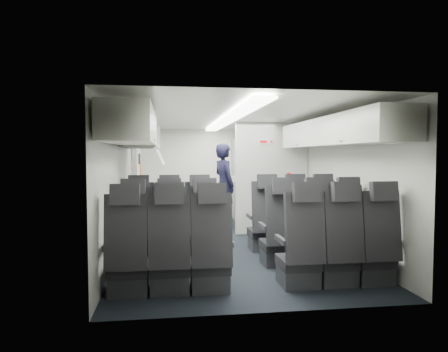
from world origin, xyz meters
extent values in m
cube|color=black|center=(0.00, 0.00, -0.01)|extent=(3.40, 6.00, 0.01)
cube|color=white|center=(0.00, 0.00, 2.15)|extent=(3.40, 6.00, 0.01)
cube|color=silver|center=(0.00, 3.00, 1.07)|extent=(3.40, 0.01, 2.15)
cube|color=silver|center=(0.00, -3.00, 1.07)|extent=(3.40, 0.01, 2.15)
cube|color=silver|center=(-1.70, 0.00, 1.07)|extent=(0.01, 6.00, 2.15)
cube|color=silver|center=(1.70, 0.00, 1.07)|extent=(0.01, 6.00, 2.15)
cube|color=white|center=(0.00, 0.00, 2.11)|extent=(0.25, 5.52, 0.03)
cube|color=#27262A|center=(-1.42, -0.45, 0.27)|extent=(0.44, 0.46, 0.12)
cube|color=#2D2D33|center=(-1.42, -0.45, 0.11)|extent=(0.42, 0.42, 0.22)
cube|color=#27262A|center=(-1.42, -0.67, 0.72)|extent=(0.44, 0.20, 0.80)
cube|color=#27262A|center=(-1.42, -0.72, 1.12)|extent=(0.30, 0.12, 0.23)
cube|color=#2D2D33|center=(-1.64, -0.48, 0.55)|extent=(0.05, 0.40, 0.06)
cube|color=#2D2D33|center=(-1.20, -0.48, 0.55)|extent=(0.05, 0.40, 0.06)
cube|color=#27262A|center=(-0.97, -0.45, 0.27)|extent=(0.44, 0.46, 0.12)
cube|color=#2D2D33|center=(-0.97, -0.45, 0.11)|extent=(0.42, 0.42, 0.22)
cube|color=#27262A|center=(-0.97, -0.67, 0.72)|extent=(0.44, 0.20, 0.80)
cube|color=#27262A|center=(-0.97, -0.72, 1.12)|extent=(0.30, 0.12, 0.23)
cube|color=#2D2D33|center=(-1.19, -0.48, 0.55)|extent=(0.05, 0.40, 0.06)
cube|color=#2D2D33|center=(-0.75, -0.48, 0.55)|extent=(0.05, 0.40, 0.06)
cube|color=#27262A|center=(-0.52, -0.45, 0.27)|extent=(0.44, 0.46, 0.12)
cube|color=#2D2D33|center=(-0.52, -0.45, 0.11)|extent=(0.42, 0.42, 0.22)
cube|color=#27262A|center=(-0.52, -0.67, 0.72)|extent=(0.44, 0.20, 0.80)
cube|color=#27262A|center=(-0.52, -0.72, 1.12)|extent=(0.30, 0.12, 0.23)
cube|color=#2D2D33|center=(-0.74, -0.48, 0.55)|extent=(0.05, 0.40, 0.06)
cube|color=#2D2D33|center=(-0.30, -0.48, 0.55)|extent=(0.05, 0.40, 0.06)
cube|color=#27262A|center=(0.52, -0.45, 0.27)|extent=(0.44, 0.46, 0.12)
cube|color=#2D2D33|center=(0.52, -0.45, 0.11)|extent=(0.42, 0.42, 0.22)
cube|color=#27262A|center=(0.52, -0.67, 0.72)|extent=(0.44, 0.20, 0.80)
cube|color=#27262A|center=(0.52, -0.72, 1.12)|extent=(0.30, 0.12, 0.23)
cube|color=#2D2D33|center=(0.30, -0.48, 0.55)|extent=(0.05, 0.40, 0.06)
cube|color=#2D2D33|center=(0.74, -0.48, 0.55)|extent=(0.05, 0.40, 0.06)
cube|color=#27262A|center=(0.97, -0.45, 0.27)|extent=(0.44, 0.46, 0.12)
cube|color=#2D2D33|center=(0.97, -0.45, 0.11)|extent=(0.42, 0.42, 0.22)
cube|color=#27262A|center=(0.97, -0.67, 0.72)|extent=(0.44, 0.20, 0.80)
cube|color=#27262A|center=(0.97, -0.72, 1.12)|extent=(0.30, 0.12, 0.23)
cube|color=#2D2D33|center=(0.75, -0.48, 0.55)|extent=(0.05, 0.40, 0.06)
cube|color=#2D2D33|center=(1.19, -0.48, 0.55)|extent=(0.05, 0.40, 0.06)
cube|color=#27262A|center=(1.42, -0.45, 0.27)|extent=(0.44, 0.46, 0.12)
cube|color=#2D2D33|center=(1.42, -0.45, 0.11)|extent=(0.42, 0.42, 0.22)
cube|color=#27262A|center=(1.42, -0.67, 0.72)|extent=(0.44, 0.20, 0.80)
cube|color=#27262A|center=(1.42, -0.72, 1.12)|extent=(0.30, 0.12, 0.23)
cube|color=#2D2D33|center=(1.20, -0.48, 0.55)|extent=(0.05, 0.40, 0.06)
cube|color=#2D2D33|center=(1.64, -0.48, 0.55)|extent=(0.05, 0.40, 0.06)
cube|color=#27262A|center=(-1.42, -1.35, 0.27)|extent=(0.44, 0.46, 0.12)
cube|color=#2D2D33|center=(-1.42, -1.35, 0.11)|extent=(0.42, 0.42, 0.22)
cube|color=#27262A|center=(-1.42, -1.57, 0.72)|extent=(0.44, 0.20, 0.80)
cube|color=#27262A|center=(-1.42, -1.62, 1.12)|extent=(0.30, 0.12, 0.23)
cube|color=#2D2D33|center=(-1.64, -1.38, 0.55)|extent=(0.05, 0.40, 0.06)
cube|color=#2D2D33|center=(-1.20, -1.38, 0.55)|extent=(0.05, 0.40, 0.06)
cube|color=#27262A|center=(-0.97, -1.35, 0.27)|extent=(0.44, 0.46, 0.12)
cube|color=#2D2D33|center=(-0.97, -1.35, 0.11)|extent=(0.42, 0.42, 0.22)
cube|color=#27262A|center=(-0.97, -1.57, 0.72)|extent=(0.44, 0.20, 0.80)
cube|color=#27262A|center=(-0.97, -1.62, 1.12)|extent=(0.30, 0.12, 0.23)
cube|color=#2D2D33|center=(-1.19, -1.38, 0.55)|extent=(0.05, 0.40, 0.06)
cube|color=#2D2D33|center=(-0.75, -1.38, 0.55)|extent=(0.05, 0.40, 0.06)
cube|color=#27262A|center=(-0.52, -1.35, 0.27)|extent=(0.44, 0.46, 0.12)
cube|color=#2D2D33|center=(-0.52, -1.35, 0.11)|extent=(0.42, 0.42, 0.22)
cube|color=#27262A|center=(-0.52, -1.57, 0.72)|extent=(0.44, 0.20, 0.80)
cube|color=#27262A|center=(-0.52, -1.62, 1.12)|extent=(0.30, 0.12, 0.23)
cube|color=#2D2D33|center=(-0.74, -1.38, 0.55)|extent=(0.05, 0.40, 0.06)
cube|color=#2D2D33|center=(-0.30, -1.38, 0.55)|extent=(0.05, 0.40, 0.06)
cube|color=#27262A|center=(0.52, -1.35, 0.27)|extent=(0.44, 0.46, 0.12)
cube|color=#2D2D33|center=(0.52, -1.35, 0.11)|extent=(0.42, 0.42, 0.22)
cube|color=#27262A|center=(0.52, -1.57, 0.72)|extent=(0.44, 0.20, 0.80)
cube|color=#27262A|center=(0.52, -1.62, 1.12)|extent=(0.30, 0.12, 0.23)
cube|color=#2D2D33|center=(0.30, -1.38, 0.55)|extent=(0.05, 0.40, 0.06)
cube|color=#2D2D33|center=(0.74, -1.38, 0.55)|extent=(0.05, 0.40, 0.06)
cube|color=#27262A|center=(0.97, -1.35, 0.27)|extent=(0.44, 0.46, 0.12)
cube|color=#2D2D33|center=(0.97, -1.35, 0.11)|extent=(0.42, 0.42, 0.22)
cube|color=#27262A|center=(0.97, -1.57, 0.72)|extent=(0.44, 0.20, 0.80)
cube|color=#27262A|center=(0.97, -1.62, 1.12)|extent=(0.30, 0.12, 0.23)
cube|color=#2D2D33|center=(0.75, -1.38, 0.55)|extent=(0.05, 0.40, 0.06)
cube|color=#2D2D33|center=(1.19, -1.38, 0.55)|extent=(0.05, 0.40, 0.06)
cube|color=#27262A|center=(1.42, -1.35, 0.27)|extent=(0.44, 0.46, 0.12)
cube|color=#2D2D33|center=(1.42, -1.35, 0.11)|extent=(0.42, 0.42, 0.22)
cube|color=#27262A|center=(1.42, -1.57, 0.72)|extent=(0.44, 0.20, 0.80)
cube|color=#27262A|center=(1.42, -1.62, 1.12)|extent=(0.30, 0.12, 0.23)
cube|color=#2D2D33|center=(1.20, -1.38, 0.55)|extent=(0.05, 0.40, 0.06)
cube|color=#2D2D33|center=(1.64, -1.38, 0.55)|extent=(0.05, 0.40, 0.06)
cube|color=#27262A|center=(-1.42, -2.25, 0.27)|extent=(0.44, 0.46, 0.12)
cube|color=#2D2D33|center=(-1.42, -2.25, 0.11)|extent=(0.42, 0.42, 0.22)
cube|color=#27262A|center=(-1.42, -2.47, 0.72)|extent=(0.44, 0.20, 0.80)
cube|color=#27262A|center=(-1.42, -2.52, 1.12)|extent=(0.30, 0.12, 0.23)
cube|color=#2D2D33|center=(-1.64, -2.28, 0.55)|extent=(0.05, 0.40, 0.06)
cube|color=#2D2D33|center=(-1.20, -2.28, 0.55)|extent=(0.05, 0.40, 0.06)
cube|color=#27262A|center=(-0.97, -2.25, 0.27)|extent=(0.44, 0.46, 0.12)
cube|color=#2D2D33|center=(-0.97, -2.25, 0.11)|extent=(0.42, 0.42, 0.22)
cube|color=#27262A|center=(-0.97, -2.47, 0.72)|extent=(0.44, 0.20, 0.80)
cube|color=#27262A|center=(-0.97, -2.52, 1.12)|extent=(0.30, 0.12, 0.23)
cube|color=#2D2D33|center=(-1.19, -2.28, 0.55)|extent=(0.05, 0.40, 0.06)
cube|color=#2D2D33|center=(-0.75, -2.28, 0.55)|extent=(0.05, 0.40, 0.06)
cube|color=#27262A|center=(-0.52, -2.25, 0.27)|extent=(0.44, 0.46, 0.12)
cube|color=#2D2D33|center=(-0.52, -2.25, 0.11)|extent=(0.42, 0.42, 0.22)
cube|color=#27262A|center=(-0.52, -2.47, 0.72)|extent=(0.44, 0.20, 0.80)
cube|color=#27262A|center=(-0.52, -2.52, 1.12)|extent=(0.30, 0.12, 0.23)
cube|color=#2D2D33|center=(-0.74, -2.28, 0.55)|extent=(0.05, 0.40, 0.06)
cube|color=#2D2D33|center=(-0.30, -2.28, 0.55)|extent=(0.05, 0.40, 0.06)
cube|color=#27262A|center=(0.52, -2.25, 0.27)|extent=(0.44, 0.46, 0.12)
cube|color=#2D2D33|center=(0.52, -2.25, 0.11)|extent=(0.42, 0.42, 0.22)
cube|color=#27262A|center=(0.52, -2.47, 0.72)|extent=(0.44, 0.20, 0.80)
cube|color=#27262A|center=(0.52, -2.52, 1.12)|extent=(0.30, 0.12, 0.23)
cube|color=#2D2D33|center=(0.30, -2.28, 0.55)|extent=(0.05, 0.40, 0.06)
cube|color=#2D2D33|center=(0.74, -2.28, 0.55)|extent=(0.05, 0.40, 0.06)
cube|color=#27262A|center=(0.97, -2.25, 0.27)|extent=(0.44, 0.46, 0.12)
cube|color=#2D2D33|center=(0.97, -2.25, 0.11)|extent=(0.42, 0.42, 0.22)
cube|color=#27262A|center=(0.97, -2.47, 0.72)|extent=(0.44, 0.20, 0.80)
cube|color=#27262A|center=(0.97, -2.52, 1.12)|extent=(0.30, 0.12, 0.23)
cube|color=#2D2D33|center=(0.75, -2.28, 0.55)|extent=(0.05, 0.40, 0.06)
cube|color=#2D2D33|center=(1.19, -2.28, 0.55)|extent=(0.05, 0.40, 0.06)
cube|color=#27262A|center=(1.42, -2.25, 0.27)|extent=(0.44, 0.46, 0.12)
cube|color=#2D2D33|center=(1.42, -2.25, 0.11)|extent=(0.42, 0.42, 0.22)
cube|color=#27262A|center=(1.42, -2.47, 0.72)|extent=(0.44, 0.20, 0.80)
cube|color=#27262A|center=(1.42, -2.52, 1.12)|extent=(0.30, 0.12, 0.23)
cube|color=#2D2D33|center=(1.20, -2.28, 0.55)|extent=(0.05, 0.40, 0.06)
cube|color=#2D2D33|center=(1.64, -2.28, 0.55)|extent=(0.05, 0.40, 0.06)
cube|color=white|center=(-1.40, -2.00, 1.86)|extent=(0.52, 1.80, 0.40)
cylinder|color=slate|center=(-1.15, -2.00, 1.70)|extent=(0.04, 0.10, 0.04)
cube|color=#9E9E93|center=(-1.40, -0.25, 1.66)|extent=(0.52, 1.70, 0.04)
cube|color=white|center=(-1.66, -0.25, 1.86)|extent=(0.06, 1.70, 0.44)
cube|color=white|center=(-1.40, -1.08, 1.86)|extent=(0.52, 0.04, 0.40)
cube|color=white|center=(-1.40, 0.58, 1.86)|extent=(0.52, 0.04, 0.40)
cube|color=white|center=(-1.15, -0.25, 1.55)|extent=(0.21, 1.61, 0.38)
cube|color=white|center=(1.40, -2.00, 1.86)|extent=(0.52, 1.80, 0.40)
cylinder|color=slate|center=(1.15, -2.00, 1.70)|extent=(0.04, 0.10, 0.04)
cube|color=white|center=(1.40, -0.25, 1.86)|extent=(0.52, 1.70, 0.40)
cylinder|color=slate|center=(1.15, -0.25, 1.70)|extent=(0.04, 0.10, 0.04)
cube|color=silver|center=(0.98, 0.80, 1.07)|extent=(1.40, 0.12, 2.13)
cube|color=white|center=(0.85, 0.73, 1.78)|extent=(0.24, 0.01, 0.10)
cube|color=red|center=(0.80, 0.72, 1.78)|extent=(0.13, 0.01, 0.04)
cube|color=red|center=(0.95, 0.72, 1.78)|extent=(0.05, 0.01, 0.03)
cylinder|color=white|center=(1.30, 0.73, 1.15)|extent=(0.11, 0.01, 0.11)
cylinder|color=red|center=(1.30, 0.72, 1.15)|extent=(0.09, 0.01, 0.09)
cube|color=#939399|center=(0.95, 2.72, 0.95)|extent=(0.85, 0.50, 1.90)
cube|color=#3F3F42|center=(0.95, 2.46, 0.50)|extent=(0.80, 0.01, 0.02)
cube|color=#3F3F42|center=(0.95, 2.46, 1.00)|extent=(0.80, 0.01, 0.02)
cube|color=#3F3F42|center=(0.95, 2.46, 1.50)|extent=(0.80, 0.01, 0.02)
cube|color=silver|center=(-1.64, 1.55, 0.95)|extent=(0.10, 0.92, 1.86)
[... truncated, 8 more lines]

